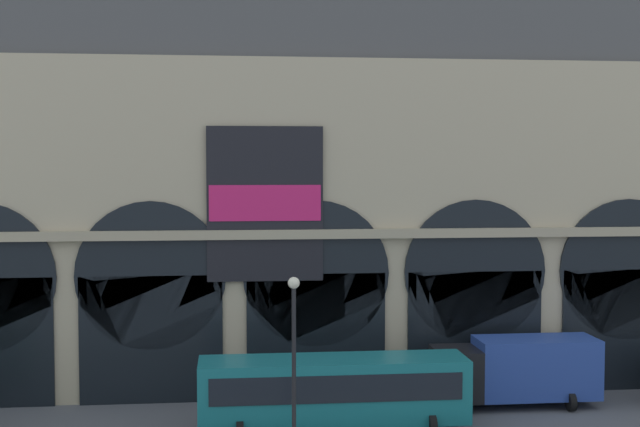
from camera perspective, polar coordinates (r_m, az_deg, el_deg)
station_building at (r=42.17m, az=-0.57°, el=1.55°), size 47.41×5.23×20.14m
bus_center at (r=35.67m, az=0.91°, el=-11.73°), size 11.00×3.25×3.10m
box_truck_mideast at (r=40.52m, az=13.04°, el=-10.11°), size 7.50×2.91×3.12m
street_lamp_quayside at (r=31.78m, az=-1.76°, el=-8.72°), size 0.44×0.44×6.90m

